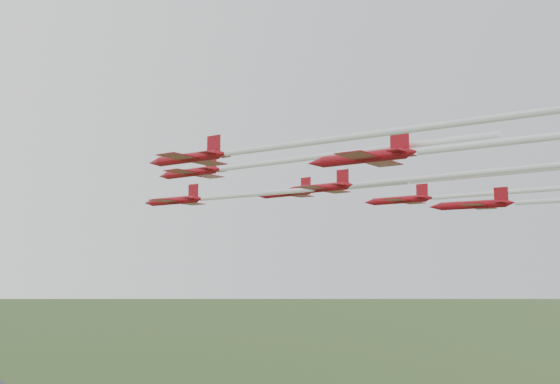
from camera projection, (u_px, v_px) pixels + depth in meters
jet_lead at (217, 197)px, 90.28m from camera, size 17.27×42.72×2.84m
jet_row2_left at (248, 166)px, 73.90m from camera, size 15.89×43.30×2.57m
jet_row2_right at (359, 186)px, 90.54m from camera, size 17.67×55.34×2.75m
jet_row3_left at (304, 143)px, 54.46m from camera, size 20.43×51.40×2.40m
jet_row3_mid at (399, 181)px, 73.41m from camera, size 15.85×49.52×2.63m
jet_row3_right at (482, 194)px, 91.40m from camera, size 18.11×56.30×2.87m
jet_row4_left at (459, 147)px, 57.34m from camera, size 18.43×46.69×2.91m
jet_row4_right at (556, 200)px, 76.27m from camera, size 19.03×44.44×2.62m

